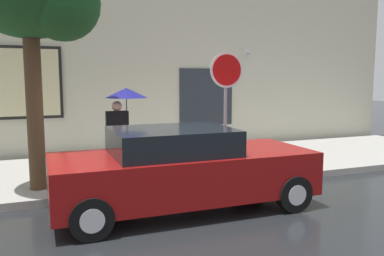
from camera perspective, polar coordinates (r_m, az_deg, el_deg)
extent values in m
plane|color=black|center=(7.06, -4.41, -11.93)|extent=(60.00, 60.00, 0.00)
cube|color=#A3A099|center=(9.84, -9.48, -6.02)|extent=(20.00, 4.00, 0.15)
cube|color=beige|center=(12.10, -12.29, 12.69)|extent=(20.00, 0.40, 7.00)
cube|color=#262B33|center=(12.71, 2.05, 4.45)|extent=(1.80, 0.04, 1.80)
cone|color=#99999E|center=(13.22, 7.99, 10.57)|extent=(0.22, 0.24, 0.24)
cube|color=maroon|center=(7.04, -1.08, -6.55)|extent=(4.52, 1.77, 0.75)
cube|color=black|center=(6.85, -2.87, -1.88)|extent=(2.03, 1.56, 0.43)
cylinder|color=black|center=(8.53, 7.92, -6.36)|extent=(0.64, 0.22, 0.64)
cylinder|color=silver|center=(8.53, 7.92, -6.36)|extent=(0.35, 0.24, 0.35)
cylinder|color=black|center=(7.20, 14.31, -9.08)|extent=(0.64, 0.22, 0.64)
cylinder|color=silver|center=(7.20, 14.31, -9.08)|extent=(0.35, 0.24, 0.35)
cylinder|color=black|center=(7.54, -15.73, -8.39)|extent=(0.64, 0.22, 0.64)
cylinder|color=silver|center=(7.54, -15.73, -8.39)|extent=(0.35, 0.24, 0.35)
cylinder|color=black|center=(5.98, -14.19, -12.46)|extent=(0.64, 0.22, 0.64)
cylinder|color=silver|center=(5.98, -14.19, -12.46)|extent=(0.35, 0.24, 0.35)
cylinder|color=black|center=(9.16, -11.21, -3.92)|extent=(0.14, 0.14, 0.83)
cylinder|color=black|center=(9.19, -9.86, -3.84)|extent=(0.14, 0.14, 0.83)
cube|color=black|center=(9.07, -10.64, 0.53)|extent=(0.48, 0.22, 0.59)
sphere|color=tan|center=(9.03, -10.70, 3.10)|extent=(0.23, 0.23, 0.23)
cylinder|color=#4C4C51|center=(9.08, -9.32, 2.16)|extent=(0.02, 0.02, 0.90)
cone|color=navy|center=(9.05, -9.38, 4.99)|extent=(0.94, 0.94, 0.22)
cylinder|color=#4C3823|center=(8.19, -21.57, 2.55)|extent=(0.31, 0.31, 3.13)
sphere|color=#19471E|center=(7.99, -18.02, 16.61)|extent=(1.38, 1.38, 1.38)
cylinder|color=gray|center=(8.66, 4.79, 1.73)|extent=(0.07, 0.07, 2.67)
cylinder|color=white|center=(8.59, 4.97, 8.27)|extent=(0.76, 0.02, 0.76)
cylinder|color=red|center=(8.58, 5.02, 8.27)|extent=(0.66, 0.02, 0.66)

